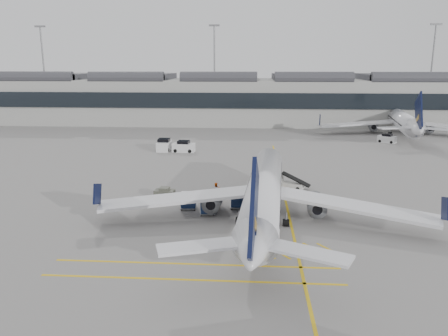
# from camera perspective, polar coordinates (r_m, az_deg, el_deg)

# --- Properties ---
(ground) EXTENTS (220.00, 220.00, 0.00)m
(ground) POSITION_cam_1_polar(r_m,az_deg,el_deg) (43.76, -4.62, -6.59)
(ground) COLOR gray
(ground) RESTS_ON ground
(terminal) EXTENTS (200.00, 20.45, 12.40)m
(terminal) POSITION_cam_1_polar(r_m,az_deg,el_deg) (113.07, 0.69, 9.04)
(terminal) COLOR #9E9E99
(terminal) RESTS_ON ground
(light_masts) EXTENTS (113.00, 0.60, 25.45)m
(light_masts) POSITION_cam_1_polar(r_m,az_deg,el_deg) (126.86, 0.29, 13.31)
(light_masts) COLOR slate
(light_masts) RESTS_ON ground
(apron_markings) EXTENTS (0.25, 60.00, 0.01)m
(apron_markings) POSITION_cam_1_polar(r_m,az_deg,el_deg) (52.94, 7.78, -3.07)
(apron_markings) COLOR gold
(apron_markings) RESTS_ON ground
(airliner_main) EXTENTS (32.28, 35.36, 9.40)m
(airliner_main) POSITION_cam_1_polar(r_m,az_deg,el_deg) (42.73, 5.21, -3.20)
(airliner_main) COLOR silver
(airliner_main) RESTS_ON ground
(airliner_far) EXTENTS (34.94, 38.43, 10.26)m
(airliner_far) POSITION_cam_1_polar(r_m,az_deg,el_deg) (101.36, 22.19, 5.75)
(airliner_far) COLOR silver
(airliner_far) RESTS_ON ground
(belt_loader) EXTENTS (4.96, 2.81, 1.96)m
(belt_loader) POSITION_cam_1_polar(r_m,az_deg,el_deg) (54.47, 8.18, -1.99)
(belt_loader) COLOR silver
(belt_loader) RESTS_ON ground
(baggage_cart_a) EXTENTS (1.85, 1.62, 1.70)m
(baggage_cart_a) POSITION_cam_1_polar(r_m,az_deg,el_deg) (44.72, 4.08, -4.90)
(baggage_cart_a) COLOR gray
(baggage_cart_a) RESTS_ON ground
(baggage_cart_b) EXTENTS (1.82, 1.50, 1.91)m
(baggage_cart_b) POSITION_cam_1_polar(r_m,az_deg,el_deg) (46.38, 1.98, -4.04)
(baggage_cart_b) COLOR gray
(baggage_cart_b) RESTS_ON ground
(baggage_cart_c) EXTENTS (1.68, 1.43, 1.65)m
(baggage_cart_c) POSITION_cam_1_polar(r_m,az_deg,el_deg) (44.55, -2.16, -4.98)
(baggage_cart_c) COLOR gray
(baggage_cart_c) RESTS_ON ground
(baggage_cart_d) EXTENTS (1.72, 1.44, 1.75)m
(baggage_cart_d) POSITION_cam_1_polar(r_m,az_deg,el_deg) (46.29, -4.67, -4.23)
(baggage_cart_d) COLOR gray
(baggage_cart_d) RESTS_ON ground
(ramp_agent_a) EXTENTS (0.85, 0.74, 1.97)m
(ramp_agent_a) POSITION_cam_1_polar(r_m,az_deg,el_deg) (47.60, -0.69, -3.62)
(ramp_agent_a) COLOR #FD530D
(ramp_agent_a) RESTS_ON ground
(ramp_agent_b) EXTENTS (1.03, 0.90, 1.79)m
(ramp_agent_b) POSITION_cam_1_polar(r_m,az_deg,el_deg) (49.87, -1.10, -2.92)
(ramp_agent_b) COLOR #F05F0C
(ramp_agent_b) RESTS_ON ground
(pushback_tug) EXTENTS (2.34, 1.57, 1.24)m
(pushback_tug) POSITION_cam_1_polar(r_m,az_deg,el_deg) (50.41, -7.77, -3.28)
(pushback_tug) COLOR #4D4E42
(pushback_tug) RESTS_ON ground
(safety_cone_nose) EXTENTS (0.33, 0.33, 0.45)m
(safety_cone_nose) POSITION_cam_1_polar(r_m,az_deg,el_deg) (60.71, 6.17, -0.64)
(safety_cone_nose) COLOR #F24C0A
(safety_cone_nose) RESTS_ON ground
(safety_cone_engine) EXTENTS (0.38, 0.38, 0.53)m
(safety_cone_engine) POSITION_cam_1_polar(r_m,az_deg,el_deg) (46.49, 13.00, -5.34)
(safety_cone_engine) COLOR #F24C0A
(safety_cone_engine) RESTS_ON ground
(service_van_left) EXTENTS (3.96, 2.22, 1.96)m
(service_van_left) POSITION_cam_1_polar(r_m,az_deg,el_deg) (76.05, -5.29, 2.77)
(service_van_left) COLOR silver
(service_van_left) RESTS_ON ground
(service_van_mid) EXTENTS (2.11, 4.13, 2.12)m
(service_van_mid) POSITION_cam_1_polar(r_m,az_deg,el_deg) (77.64, -7.83, 2.97)
(service_van_mid) COLOR silver
(service_van_mid) RESTS_ON ground
(service_van_right) EXTENTS (3.67, 3.21, 1.70)m
(service_van_right) POSITION_cam_1_polar(r_m,az_deg,el_deg) (90.43, 20.52, 3.61)
(service_van_right) COLOR silver
(service_van_right) RESTS_ON ground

